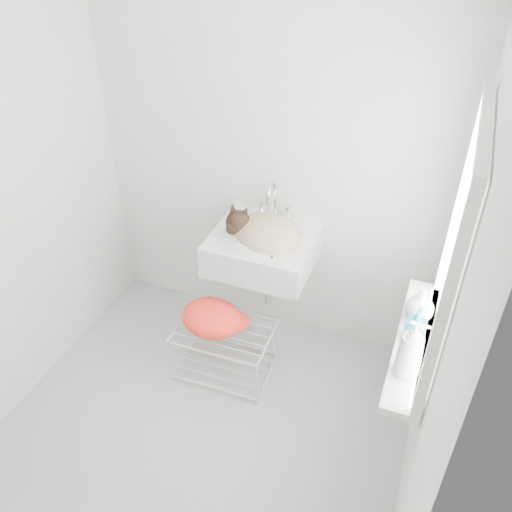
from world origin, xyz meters
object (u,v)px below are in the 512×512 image
(sink, at_px, (263,236))
(bottle_c, at_px, (417,318))
(cat, at_px, (264,232))
(wire_rack, at_px, (225,352))
(bottle_b, at_px, (412,339))
(bottle_a, at_px, (405,373))

(sink, bearing_deg, bottle_c, -22.80)
(cat, height_order, wire_rack, cat)
(cat, relative_size, wire_rack, 0.83)
(bottle_b, distance_m, bottle_c, 0.15)
(sink, xyz_separation_m, bottle_c, (0.93, -0.39, 0.00))
(bottle_b, bearing_deg, bottle_c, 90.00)
(wire_rack, relative_size, bottle_a, 2.33)
(bottle_a, bearing_deg, wire_rack, 157.37)
(bottle_b, bearing_deg, sink, 149.63)
(bottle_c, bearing_deg, bottle_b, -90.00)
(sink, xyz_separation_m, cat, (0.01, -0.02, 0.04))
(sink, height_order, bottle_c, sink)
(wire_rack, height_order, bottle_b, bottle_b)
(bottle_b, bearing_deg, wire_rack, 167.83)
(wire_rack, bearing_deg, bottle_a, -22.63)
(wire_rack, relative_size, bottle_c, 3.24)
(sink, bearing_deg, bottle_a, -39.16)
(wire_rack, relative_size, bottle_b, 3.35)
(wire_rack, xyz_separation_m, bottle_c, (1.06, -0.07, 0.70))
(sink, height_order, cat, cat)
(sink, distance_m, wire_rack, 0.78)
(bottle_a, height_order, bottle_b, bottle_a)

